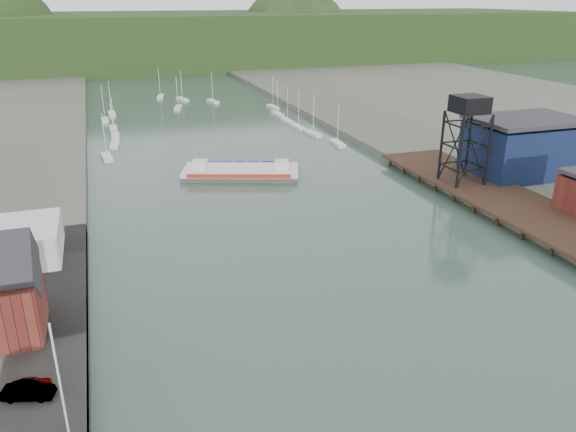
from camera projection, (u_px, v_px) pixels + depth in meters
east_pier at (516, 204)px, 94.74m from camera, size 14.00×70.00×2.45m
flagpole at (62, 394)px, 40.96m from camera, size 0.16×0.16×12.00m
lift_tower at (469, 110)px, 100.58m from camera, size 6.50×6.50×16.00m
blue_shed at (523, 147)px, 109.95m from camera, size 20.50×14.50×11.30m
marina_sailboats at (200, 120)px, 166.74m from camera, size 57.71×92.65×0.90m
distant_hills at (137, 44)px, 305.50m from camera, size 500.00×120.00×80.00m
chain_ferry at (241, 172)px, 115.34m from camera, size 25.25×16.54×3.38m
car_west_a at (31, 384)px, 50.43m from camera, size 3.55×1.70×1.17m
car_west_b at (28, 391)px, 49.28m from camera, size 4.71×2.74×1.47m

